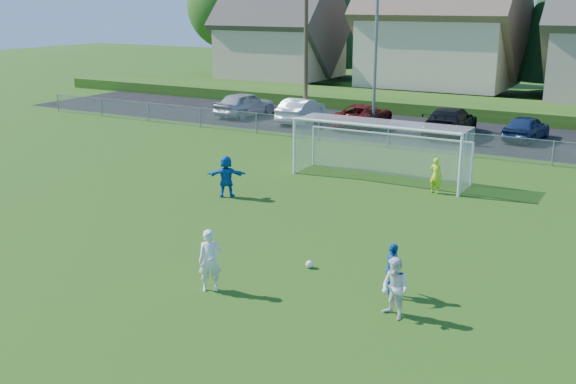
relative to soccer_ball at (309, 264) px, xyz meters
name	(u,v)px	position (x,y,z in m)	size (l,w,h in m)	color
ground	(115,335)	(-2.00, -5.71, -0.11)	(160.00, 160.00, 0.00)	#193D0C
asphalt_lot	(456,134)	(-2.00, 21.79, -0.10)	(60.00, 60.00, 0.00)	black
grass_embankment	(489,109)	(-2.00, 29.29, 0.29)	(70.00, 6.00, 0.80)	#1E420F
soccer_ball	(309,264)	(0.00, 0.00, 0.00)	(0.22, 0.22, 0.22)	white
player_white_a	(210,261)	(-1.54, -2.63, 0.72)	(0.60, 0.40, 1.66)	white
player_white_b	(395,288)	(3.21, -1.75, 0.64)	(0.73, 0.57, 1.51)	white
player_blue_a	(393,270)	(2.73, -0.65, 0.61)	(0.84, 0.35, 1.44)	#1256AF
player_blue_b	(226,176)	(-6.17, 4.83, 0.70)	(1.51, 0.48, 1.63)	#1256AF
goalkeeper	(436,175)	(0.72, 9.29, 0.61)	(0.52, 0.34, 1.44)	#B7EC1B
car_a	(245,104)	(-15.89, 21.06, 0.68)	(1.88, 4.66, 1.59)	#A0A3A8
car_b	(301,110)	(-11.55, 20.80, 0.64)	(1.59, 4.56, 1.50)	white
car_c	(363,116)	(-7.46, 21.05, 0.60)	(2.34, 5.08, 1.41)	#54090A
car_d	(450,121)	(-2.26, 21.28, 0.69)	(2.24, 5.50, 1.60)	black
car_e	(526,128)	(1.76, 21.88, 0.58)	(1.62, 4.03, 1.37)	navy
soccer_goal	(382,141)	(-2.00, 10.34, 1.52)	(7.42, 1.90, 2.50)	white
chainlink_fence	(426,140)	(-2.00, 16.29, 0.52)	(52.06, 0.06, 1.20)	gray
streetlight	(377,46)	(-6.44, 20.29, 4.73)	(1.38, 0.18, 9.00)	slate
utility_pole	(306,38)	(-11.50, 21.29, 5.04)	(1.60, 0.26, 10.00)	#473321
houses_row	(550,0)	(-0.02, 36.75, 7.22)	(53.90, 11.45, 13.27)	tan
tree_row	(550,6)	(-0.95, 43.03, 6.80)	(65.98, 12.36, 13.80)	#382616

